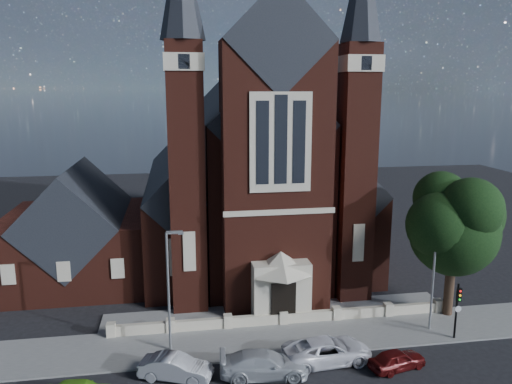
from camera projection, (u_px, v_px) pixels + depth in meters
ground at (263, 281)px, 44.21m from camera, size 120.00×120.00×0.00m
pavement_strip at (289, 338)px, 34.06m from camera, size 60.00×5.00×0.12m
forecourt_paving at (277, 312)px, 37.93m from camera, size 26.00×3.00×0.14m
forecourt_wall at (283, 324)px, 35.99m from camera, size 24.00×0.40×0.90m
church at (249, 175)px, 50.22m from camera, size 20.01×34.90×29.20m
parish_hall at (78, 236)px, 43.77m from camera, size 12.00×12.20×10.24m
street_tree at (458, 227)px, 35.80m from camera, size 6.40×6.60×10.70m
street_lamp_left at (170, 285)px, 31.39m from camera, size 1.16×0.22×8.09m
street_lamp_right at (435, 268)px, 34.24m from camera, size 1.16×0.22×8.09m
traffic_signal at (458, 304)px, 33.27m from camera, size 0.28×0.42×4.00m
car_silver_a at (176, 368)px, 29.15m from camera, size 4.53×2.82×1.41m
car_silver_b at (264, 364)px, 29.40m from camera, size 5.41×2.59×1.52m
car_white_suv at (327, 350)px, 30.92m from camera, size 5.73×2.99×1.54m
car_dark_red at (397, 359)px, 30.18m from camera, size 3.86×2.31×1.23m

